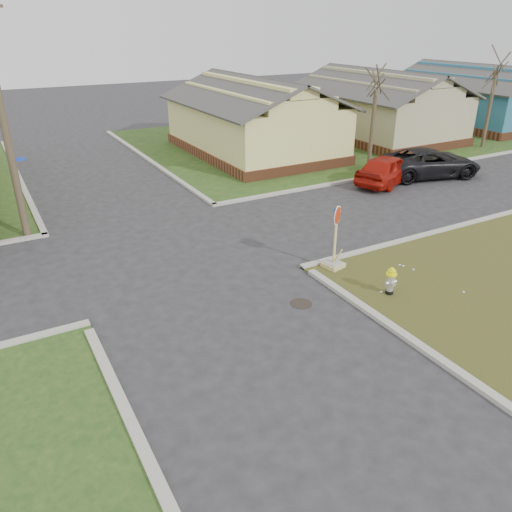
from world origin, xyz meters
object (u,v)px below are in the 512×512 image
dark_pickup (430,163)px  stop_sign (334,254)px  utility_pole (2,113)px  fire_hydrant (391,279)px  red_sedan (387,169)px

dark_pickup → stop_sign: bearing=134.5°
utility_pole → dark_pickup: bearing=-4.5°
fire_hydrant → stop_sign: size_ratio=0.40×
red_sedan → dark_pickup: 2.87m
utility_pole → red_sedan: bearing=-4.8°
stop_sign → dark_pickup: size_ratio=0.40×
stop_sign → red_sedan: (8.33, 6.54, 0.23)m
utility_pole → fire_hydrant: size_ratio=10.18×
red_sedan → fire_hydrant: bearing=116.0°
fire_hydrant → dark_pickup: dark_pickup is taller
fire_hydrant → stop_sign: bearing=106.5°
red_sedan → dark_pickup: same height
utility_pole → dark_pickup: 20.29m
fire_hydrant → red_sedan: red_sedan is taller
stop_sign → utility_pole: bearing=125.9°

